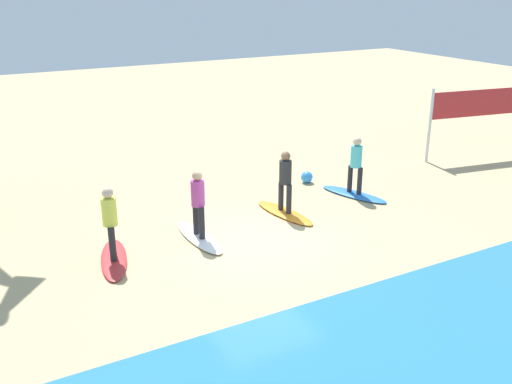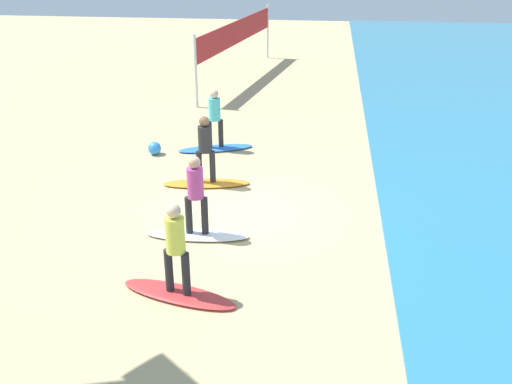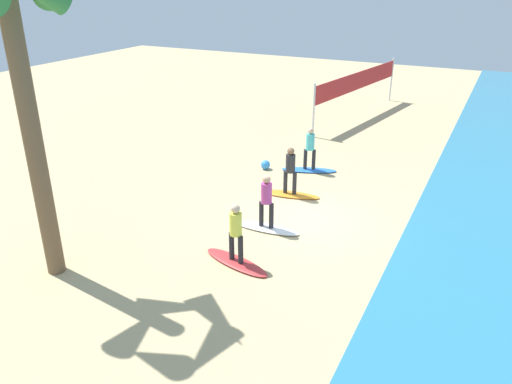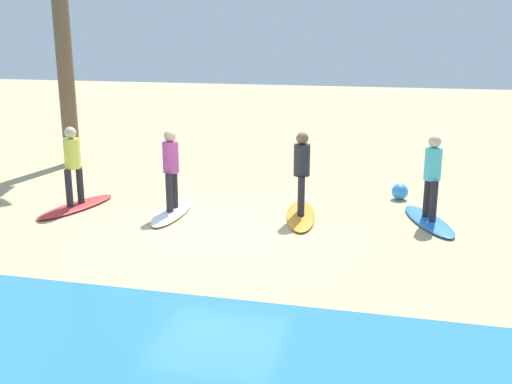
# 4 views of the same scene
# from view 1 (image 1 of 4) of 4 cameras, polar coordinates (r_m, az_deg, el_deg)

# --- Properties ---
(ground_plane) EXTENTS (60.00, 60.00, 0.00)m
(ground_plane) POSITION_cam_1_polar(r_m,az_deg,el_deg) (13.66, 0.11, -4.87)
(ground_plane) COLOR tan
(surfboard_blue) EXTENTS (1.24, 2.17, 0.09)m
(surfboard_blue) POSITION_cam_1_polar(r_m,az_deg,el_deg) (16.68, 9.72, -0.22)
(surfboard_blue) COLOR blue
(surfboard_blue) RESTS_ON ground
(surfer_blue) EXTENTS (0.32, 0.44, 1.64)m
(surfer_blue) POSITION_cam_1_polar(r_m,az_deg,el_deg) (16.36, 9.92, 3.04)
(surfer_blue) COLOR #232328
(surfer_blue) RESTS_ON surfboard_blue
(surfboard_orange) EXTENTS (0.89, 2.16, 0.09)m
(surfboard_orange) POSITION_cam_1_polar(r_m,az_deg,el_deg) (15.15, 2.87, -2.09)
(surfboard_orange) COLOR orange
(surfboard_orange) RESTS_ON ground
(surfer_orange) EXTENTS (0.32, 0.46, 1.64)m
(surfer_orange) POSITION_cam_1_polar(r_m,az_deg,el_deg) (14.80, 2.93, 1.46)
(surfer_orange) COLOR #232328
(surfer_orange) RESTS_ON surfboard_orange
(surfboard_white) EXTENTS (0.65, 2.12, 0.09)m
(surfboard_white) POSITION_cam_1_polar(r_m,az_deg,el_deg) (13.79, -5.65, -4.53)
(surfboard_white) COLOR white
(surfboard_white) RESTS_ON ground
(surfer_white) EXTENTS (0.32, 0.46, 1.64)m
(surfer_white) POSITION_cam_1_polar(r_m,az_deg,el_deg) (13.40, -5.79, -0.69)
(surfer_white) COLOR #232328
(surfer_white) RESTS_ON surfboard_white
(surfboard_red) EXTENTS (1.07, 2.17, 0.09)m
(surfboard_red) POSITION_cam_1_polar(r_m,az_deg,el_deg) (13.09, -13.96, -6.51)
(surfboard_red) COLOR red
(surfboard_red) RESTS_ON ground
(surfer_red) EXTENTS (0.32, 0.45, 1.64)m
(surfer_red) POSITION_cam_1_polar(r_m,az_deg,el_deg) (12.68, -14.34, -2.50)
(surfer_red) COLOR #232328
(surfer_red) RESTS_ON surfboard_red
(beach_ball) EXTENTS (0.36, 0.36, 0.36)m
(beach_ball) POSITION_cam_1_polar(r_m,az_deg,el_deg) (17.52, 5.08, 1.49)
(beach_ball) COLOR #338CE5
(beach_ball) RESTS_ON ground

